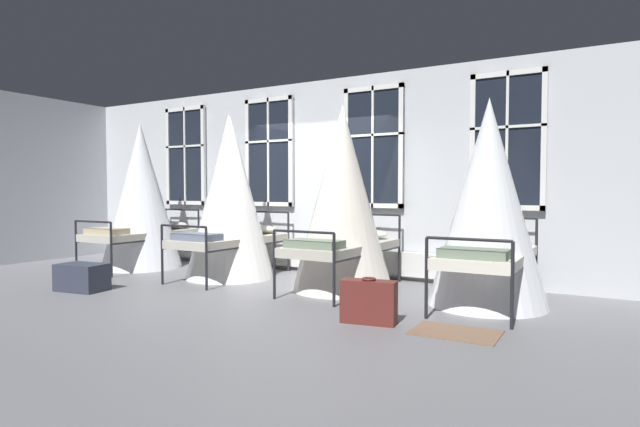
# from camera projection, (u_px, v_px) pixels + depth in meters

# --- Properties ---
(ground) EXTENTS (19.62, 19.62, 0.00)m
(ground) POSITION_uv_depth(u_px,v_px,m) (275.00, 284.00, 7.40)
(ground) COLOR slate
(back_wall_with_windows) EXTENTS (10.81, 0.10, 3.16)m
(back_wall_with_windows) POSITION_uv_depth(u_px,v_px,m) (321.00, 177.00, 8.50)
(back_wall_with_windows) COLOR silver
(back_wall_with_windows) RESTS_ON ground
(window_bank) EXTENTS (6.91, 0.10, 2.89)m
(window_bank) POSITION_uv_depth(u_px,v_px,m) (318.00, 203.00, 8.42)
(window_bank) COLOR black
(window_bank) RESTS_ON ground
(cot_first) EXTENTS (1.38, 2.01, 2.55)m
(cot_first) POSITION_uv_depth(u_px,v_px,m) (141.00, 197.00, 9.00)
(cot_first) COLOR black
(cot_first) RESTS_ON ground
(cot_second) EXTENTS (1.38, 2.01, 2.56)m
(cot_second) POSITION_uv_depth(u_px,v_px,m) (230.00, 198.00, 7.95)
(cot_second) COLOR black
(cot_second) RESTS_ON ground
(cot_third) EXTENTS (1.38, 2.02, 2.51)m
(cot_third) POSITION_uv_depth(u_px,v_px,m) (342.00, 201.00, 6.95)
(cot_third) COLOR black
(cot_third) RESTS_ON ground
(cot_fourth) EXTENTS (1.38, 2.01, 2.43)m
(cot_fourth) POSITION_uv_depth(u_px,v_px,m) (488.00, 205.00, 6.00)
(cot_fourth) COLOR black
(cot_fourth) RESTS_ON ground
(rug_fourth) EXTENTS (0.81, 0.57, 0.01)m
(rug_fourth) POSITION_uv_depth(u_px,v_px,m) (456.00, 333.00, 4.85)
(rug_fourth) COLOR brown
(rug_fourth) RESTS_ON ground
(suitcase_dark) EXTENTS (0.58, 0.29, 0.47)m
(suitcase_dark) POSITION_uv_depth(u_px,v_px,m) (369.00, 302.00, 5.20)
(suitcase_dark) COLOR #5B231E
(suitcase_dark) RESTS_ON ground
(travel_trunk) EXTENTS (0.69, 0.49, 0.36)m
(travel_trunk) POSITION_uv_depth(u_px,v_px,m) (82.00, 277.00, 6.91)
(travel_trunk) COLOR #2D3342
(travel_trunk) RESTS_ON ground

